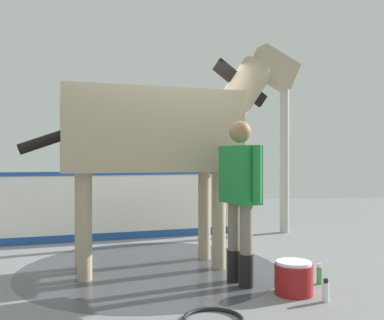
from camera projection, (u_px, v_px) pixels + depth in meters
The scene contains 10 objects.
ground_plane at pixel (141, 265), 5.27m from camera, with size 16.00×16.00×0.02m, color gray.
wet_patch at pixel (150, 268), 5.05m from camera, with size 3.05×3.05×0.00m, color #42444C.
barrier_wall at pixel (125, 208), 6.86m from camera, with size 3.98×0.96×1.09m.
roof_post_near at pixel (284, 157), 7.47m from camera, with size 0.16×0.16×2.63m, color #B7B2A8.
horse at pixel (160, 132), 5.08m from camera, with size 3.38×1.35×2.75m.
handler at pixel (240, 190), 4.41m from camera, with size 0.39×0.64×1.69m.
wash_bucket at pixel (294, 278), 4.10m from camera, with size 0.37×0.37×0.32m.
bottle_shampoo at pixel (326, 291), 3.88m from camera, with size 0.06×0.06×0.21m.
bottle_spray at pixel (319, 275), 4.43m from camera, with size 0.06×0.06×0.21m.
hose_coil at pixel (213, 319), 3.41m from camera, with size 0.50×0.50×0.03m, color black.
Camera 1 is at (0.13, -5.30, 1.31)m, focal length 40.01 mm.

